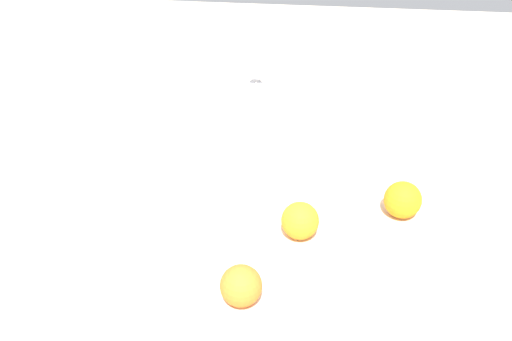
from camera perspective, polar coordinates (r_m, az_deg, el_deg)
ground_plane at (r=1.06m, az=1.36°, el=-3.66°), size 2.40×2.40×0.00m
water_bottle at (r=0.98m, az=0.00°, el=2.82°), size 0.07×0.07×0.30m
orange_0 at (r=1.05m, az=15.07°, el=-3.02°), size 0.07×0.07×0.07m
orange_1 at (r=0.98m, az=4.62°, el=-5.23°), size 0.07×0.07×0.07m
orange_2 at (r=0.86m, az=-1.57°, el=-11.92°), size 0.07×0.07×0.07m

